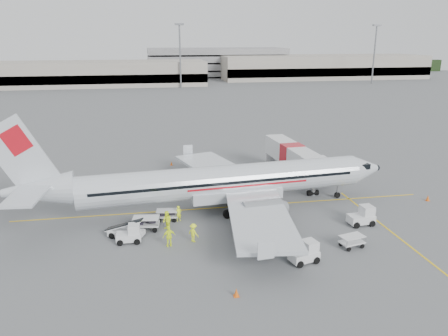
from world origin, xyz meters
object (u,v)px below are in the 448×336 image
(aircraft, at_px, (225,160))
(jet_bridge, at_px, (292,162))
(tug_mid, at_px, (304,252))
(belt_loader, at_px, (126,225))
(tug_fore, at_px, (361,216))
(tug_aft, at_px, (129,234))

(aircraft, relative_size, jet_bridge, 2.26)
(tug_mid, bearing_deg, belt_loader, 138.48)
(aircraft, relative_size, belt_loader, 9.25)
(aircraft, height_order, tug_mid, aircraft)
(tug_fore, relative_size, tug_aft, 1.14)
(tug_fore, xyz_separation_m, tug_mid, (-8.06, -6.08, -0.06))
(aircraft, distance_m, tug_aft, 12.39)
(aircraft, xyz_separation_m, tug_mid, (4.28, -12.29, -4.52))
(tug_mid, bearing_deg, tug_aft, 141.90)
(belt_loader, distance_m, tug_mid, 16.09)
(aircraft, distance_m, tug_fore, 14.51)
(aircraft, xyz_separation_m, belt_loader, (-10.03, -4.93, -4.26))
(tug_mid, height_order, tug_aft, tug_mid)
(tug_fore, bearing_deg, jet_bridge, 94.50)
(aircraft, height_order, tug_aft, aircraft)
(belt_loader, relative_size, tug_fore, 1.73)
(jet_bridge, height_order, tug_mid, jet_bridge)
(jet_bridge, xyz_separation_m, tug_aft, (-20.04, -14.75, -1.44))
(aircraft, xyz_separation_m, jet_bridge, (10.27, 8.66, -3.13))
(belt_loader, xyz_separation_m, tug_mid, (14.30, -7.36, -0.26))
(aircraft, height_order, tug_fore, aircraft)
(jet_bridge, relative_size, belt_loader, 4.09)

